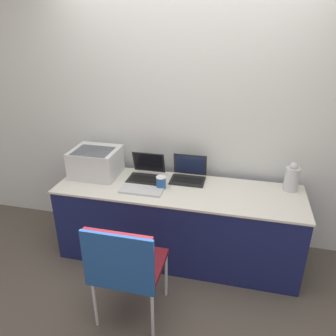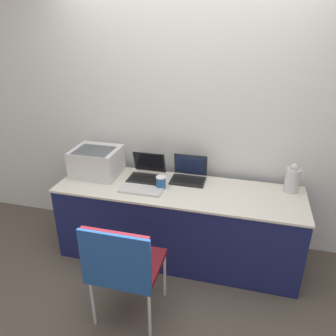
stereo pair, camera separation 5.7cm
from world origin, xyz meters
The scene contains 10 objects.
ground_plane centered at (0.00, 0.00, 0.00)m, with size 14.00×14.00×0.00m, color brown.
wall_back centered at (0.00, 0.76, 1.30)m, with size 8.00×0.05×2.60m.
table centered at (0.00, 0.32, 0.37)m, with size 2.24×0.66×0.73m.
printer centered at (-0.84, 0.42, 0.88)m, with size 0.44×0.39×0.26m.
laptop_left centered at (-0.35, 0.47, 0.79)m, with size 0.32×0.30×0.23m.
laptop_right centered at (0.06, 0.53, 0.79)m, with size 0.32×0.25×0.23m.
external_keyboard centered at (-0.31, 0.20, 0.74)m, with size 0.38×0.18×0.02m.
coffee_cup centered at (-0.16, 0.29, 0.79)m, with size 0.09×0.09×0.12m.
metal_pitcher centered at (0.98, 0.53, 0.85)m, with size 0.13×0.13×0.27m.
chair centered at (-0.20, -0.56, 0.56)m, with size 0.50×0.47×0.89m.
Camera 1 is at (0.52, -2.26, 2.13)m, focal length 35.00 mm.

